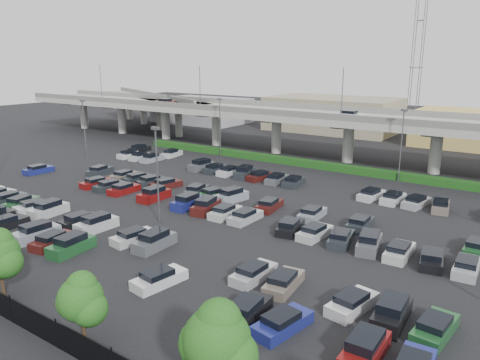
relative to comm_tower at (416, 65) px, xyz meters
The scene contains 8 objects.
ground 75.73m from the comm_tower, 93.09° to the right, with size 280.00×280.00×0.00m, color black.
overpass 43.10m from the comm_tower, 95.73° to the right, with size 150.00×13.00×15.80m.
on_ramp 64.67m from the comm_tower, 151.11° to the right, with size 50.93×30.13×8.80m.
hedge 51.42m from the comm_tower, 94.67° to the right, with size 66.00×1.60×1.10m, color #144113.
parked_cars 79.28m from the comm_tower, 93.57° to the right, with size 62.93×41.65×1.67m.
light_poles 73.06m from the comm_tower, 96.44° to the right, with size 66.90×48.38×10.30m.
distant_buildings 18.96m from the comm_tower, 55.50° to the right, with size 138.00×24.00×9.00m.
comm_tower is the anchor object (origin of this frame).
Camera 1 is at (34.36, -42.18, 17.09)m, focal length 35.00 mm.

